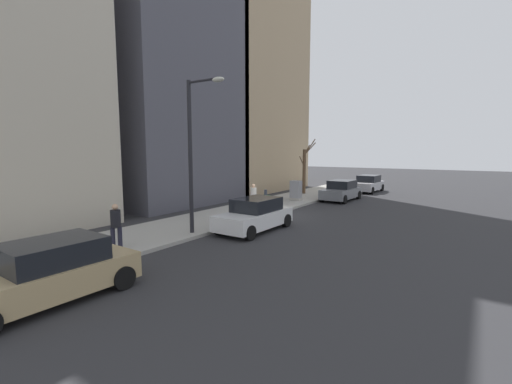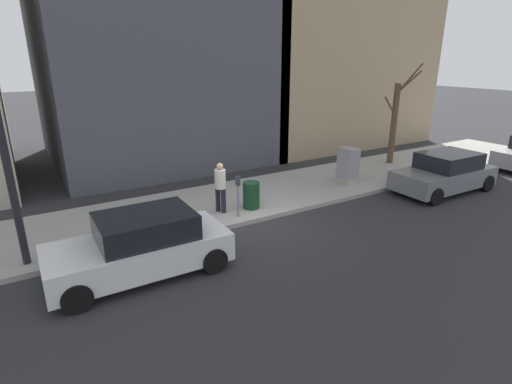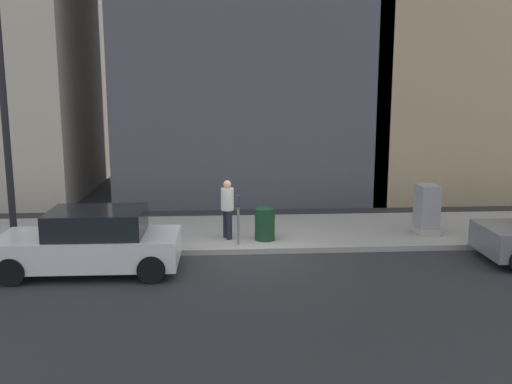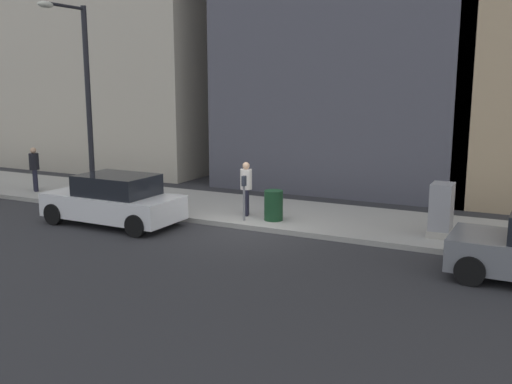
{
  "view_description": "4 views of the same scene",
  "coord_description": "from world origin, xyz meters",
  "px_view_note": "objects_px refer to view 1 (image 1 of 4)",
  "views": [
    {
      "loc": [
        -9.95,
        16.89,
        3.71
      ],
      "look_at": [
        0.36,
        1.4,
        1.48
      ],
      "focal_mm": 24.0,
      "sensor_mm": 36.0,
      "label": 1
    },
    {
      "loc": [
        -9.91,
        5.96,
        5.02
      ],
      "look_at": [
        0.5,
        -0.43,
        0.84
      ],
      "focal_mm": 28.0,
      "sensor_mm": 36.0,
      "label": 2
    },
    {
      "loc": [
        -14.46,
        0.8,
        4.4
      ],
      "look_at": [
        1.55,
        -0.29,
        1.39
      ],
      "focal_mm": 40.0,
      "sensor_mm": 36.0,
      "label": 3
    },
    {
      "loc": [
        -14.14,
        -7.48,
        4.18
      ],
      "look_at": [
        -0.5,
        -0.61,
        1.26
      ],
      "focal_mm": 40.0,
      "sensor_mm": 36.0,
      "label": 4
    }
  ],
  "objects_px": {
    "parking_meter": "(266,199)",
    "office_block_center": "(153,36)",
    "parked_car_white": "(255,215)",
    "office_tower_left": "(231,39)",
    "utility_box": "(296,191)",
    "trash_bin": "(266,203)",
    "parked_car_silver": "(368,184)",
    "bare_tree": "(304,169)",
    "pedestrian_midblock": "(116,224)",
    "parked_car_tan": "(48,273)",
    "parked_car_grey": "(341,191)",
    "pedestrian_near_meter": "(253,196)",
    "streetlamp": "(195,144)"
  },
  "relations": [
    {
      "from": "parking_meter",
      "to": "office_block_center",
      "type": "distance_m",
      "value": 14.82
    },
    {
      "from": "parked_car_white",
      "to": "office_tower_left",
      "type": "xyz_separation_m",
      "value": [
        12.38,
        -14.34,
        13.72
      ]
    },
    {
      "from": "utility_box",
      "to": "office_tower_left",
      "type": "distance_m",
      "value": 17.64
    },
    {
      "from": "office_block_center",
      "to": "parking_meter",
      "type": "bearing_deg",
      "value": 176.2
    },
    {
      "from": "utility_box",
      "to": "trash_bin",
      "type": "bearing_deg",
      "value": 94.82
    },
    {
      "from": "utility_box",
      "to": "office_tower_left",
      "type": "height_order",
      "value": "office_tower_left"
    },
    {
      "from": "parked_car_silver",
      "to": "parking_meter",
      "type": "height_order",
      "value": "parked_car_silver"
    },
    {
      "from": "bare_tree",
      "to": "pedestrian_midblock",
      "type": "bearing_deg",
      "value": 94.55
    },
    {
      "from": "parked_car_tan",
      "to": "parking_meter",
      "type": "height_order",
      "value": "parked_car_tan"
    },
    {
      "from": "utility_box",
      "to": "parked_car_tan",
      "type": "bearing_deg",
      "value": 97.77
    },
    {
      "from": "parking_meter",
      "to": "utility_box",
      "type": "distance_m",
      "value": 5.57
    },
    {
      "from": "utility_box",
      "to": "office_block_center",
      "type": "bearing_deg",
      "value": 27.86
    },
    {
      "from": "parked_car_grey",
      "to": "parked_car_tan",
      "type": "xyz_separation_m",
      "value": [
        -0.06,
        20.96,
        0.0
      ]
    },
    {
      "from": "parked_car_tan",
      "to": "trash_bin",
      "type": "distance_m",
      "value": 13.63
    },
    {
      "from": "parked_car_tan",
      "to": "bare_tree",
      "type": "bearing_deg",
      "value": -79.22
    },
    {
      "from": "pedestrian_near_meter",
      "to": "bare_tree",
      "type": "bearing_deg",
      "value": 76.42
    },
    {
      "from": "bare_tree",
      "to": "utility_box",
      "type": "bearing_deg",
      "value": 107.51
    },
    {
      "from": "parking_meter",
      "to": "streetlamp",
      "type": "bearing_deg",
      "value": 91.61
    },
    {
      "from": "parked_car_grey",
      "to": "parking_meter",
      "type": "height_order",
      "value": "parked_car_grey"
    },
    {
      "from": "parked_car_grey",
      "to": "trash_bin",
      "type": "relative_size",
      "value": 4.71
    },
    {
      "from": "parking_meter",
      "to": "trash_bin",
      "type": "bearing_deg",
      "value": -59.25
    },
    {
      "from": "trash_bin",
      "to": "office_tower_left",
      "type": "relative_size",
      "value": 0.03
    },
    {
      "from": "parked_car_white",
      "to": "pedestrian_midblock",
      "type": "bearing_deg",
      "value": 69.15
    },
    {
      "from": "bare_tree",
      "to": "parking_meter",
      "type": "bearing_deg",
      "value": 102.56
    },
    {
      "from": "parked_car_white",
      "to": "parked_car_silver",
      "type": "bearing_deg",
      "value": -89.67
    },
    {
      "from": "parked_car_tan",
      "to": "trash_bin",
      "type": "height_order",
      "value": "parked_car_tan"
    },
    {
      "from": "parked_car_white",
      "to": "utility_box",
      "type": "distance_m",
      "value": 9.38
    },
    {
      "from": "trash_bin",
      "to": "office_tower_left",
      "type": "distance_m",
      "value": 19.97
    },
    {
      "from": "parking_meter",
      "to": "office_tower_left",
      "type": "relative_size",
      "value": 0.05
    },
    {
      "from": "parking_meter",
      "to": "pedestrian_midblock",
      "type": "distance_m",
      "value": 9.31
    },
    {
      "from": "utility_box",
      "to": "pedestrian_near_meter",
      "type": "xyz_separation_m",
      "value": [
        -0.18,
        5.78,
        0.24
      ]
    },
    {
      "from": "utility_box",
      "to": "trash_bin",
      "type": "relative_size",
      "value": 1.59
    },
    {
      "from": "trash_bin",
      "to": "pedestrian_near_meter",
      "type": "xyz_separation_m",
      "value": [
        0.22,
        1.03,
        0.49
      ]
    },
    {
      "from": "parked_car_grey",
      "to": "parked_car_tan",
      "type": "distance_m",
      "value": 20.96
    },
    {
      "from": "parked_car_tan",
      "to": "streetlamp",
      "type": "distance_m",
      "value": 7.67
    },
    {
      "from": "parked_car_tan",
      "to": "parking_meter",
      "type": "xyz_separation_m",
      "value": [
        1.63,
        -12.71,
        0.24
      ]
    },
    {
      "from": "parked_car_white",
      "to": "pedestrian_near_meter",
      "type": "distance_m",
      "value": 4.0
    },
    {
      "from": "trash_bin",
      "to": "utility_box",
      "type": "bearing_deg",
      "value": -85.18
    },
    {
      "from": "parked_car_silver",
      "to": "office_block_center",
      "type": "xyz_separation_m",
      "value": [
        11.71,
        14.25,
        11.17
      ]
    },
    {
      "from": "office_block_center",
      "to": "parked_car_grey",
      "type": "bearing_deg",
      "value": -146.76
    },
    {
      "from": "bare_tree",
      "to": "office_block_center",
      "type": "height_order",
      "value": "office_block_center"
    },
    {
      "from": "parked_car_grey",
      "to": "office_tower_left",
      "type": "distance_m",
      "value": 18.62
    },
    {
      "from": "trash_bin",
      "to": "office_tower_left",
      "type": "height_order",
      "value": "office_tower_left"
    },
    {
      "from": "bare_tree",
      "to": "parked_car_grey",
      "type": "bearing_deg",
      "value": 160.49
    },
    {
      "from": "parked_car_silver",
      "to": "bare_tree",
      "type": "xyz_separation_m",
      "value": [
        3.85,
        5.36,
        1.44
      ]
    },
    {
      "from": "parked_car_white",
      "to": "pedestrian_midblock",
      "type": "relative_size",
      "value": 2.54
    },
    {
      "from": "trash_bin",
      "to": "streetlamp",
      "type": "bearing_deg",
      "value": 95.27
    },
    {
      "from": "office_block_center",
      "to": "parked_car_silver",
      "type": "bearing_deg",
      "value": -129.42
    },
    {
      "from": "parking_meter",
      "to": "pedestrian_midblock",
      "type": "bearing_deg",
      "value": 86.11
    },
    {
      "from": "parked_car_grey",
      "to": "parked_car_white",
      "type": "xyz_separation_m",
      "value": [
        -0.05,
        11.79,
        0.0
      ]
    }
  ]
}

